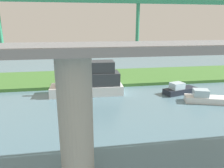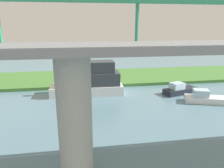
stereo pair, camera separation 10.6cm
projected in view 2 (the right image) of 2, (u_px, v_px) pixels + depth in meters
The scene contains 9 objects.
ground_plane at pixel (110, 88), 34.28m from camera, with size 160.00×160.00×0.00m, color slate.
grassy_bank at pixel (105, 77), 39.92m from camera, with size 80.00×12.00×0.50m, color #427533.
bridge_pylon at pixel (75, 118), 13.49m from camera, with size 2.18×2.18×8.19m, color #9E998E.
bridge_span at pixel (71, 45), 12.26m from camera, with size 61.91×4.30×3.25m.
person_on_bank at pixel (87, 77), 35.74m from camera, with size 0.40×0.40×1.39m.
mooring_post at pixel (59, 81), 34.37m from camera, with size 0.20×0.20×1.07m, color brown.
houseboat_blue at pixel (89, 81), 30.68m from camera, with size 10.31×3.63×5.23m.
motorboat_red at pixel (180, 90), 31.15m from camera, with size 5.40×3.16×1.70m.
skiff_small at pixel (204, 98), 27.63m from camera, with size 5.46×3.37×1.71m.
Camera 2 is at (4.79, 32.49, 9.84)m, focal length 34.30 mm.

